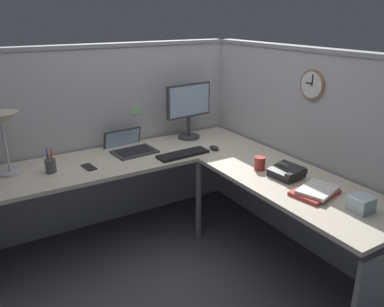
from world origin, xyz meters
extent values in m
plane|color=#47474C|center=(0.00, 0.00, 0.00)|extent=(6.80, 6.80, 0.00)
cube|color=#B2B2B7|center=(-0.36, 0.87, 0.78)|extent=(2.57, 0.10, 1.55)
cube|color=#939399|center=(-0.36, 0.87, 1.56)|extent=(2.57, 0.12, 0.03)
cube|color=#B2B2B7|center=(0.87, -0.27, 0.78)|extent=(0.10, 2.37, 1.55)
cube|color=#939399|center=(0.87, -0.27, 1.56)|extent=(0.12, 2.37, 0.03)
cube|color=beige|center=(-0.38, 0.47, 0.71)|extent=(2.35, 0.66, 0.03)
cube|color=beige|center=(0.47, -0.60, 0.71)|extent=(0.66, 1.49, 0.03)
cylinder|color=slate|center=(0.16, 0.16, 0.35)|extent=(0.05, 0.05, 0.70)
cylinder|color=#38383D|center=(0.35, 0.64, 0.74)|extent=(0.20, 0.20, 0.02)
cylinder|color=#38383D|center=(0.35, 0.64, 0.84)|extent=(0.04, 0.04, 0.20)
cube|color=#38383D|center=(0.35, 0.64, 1.08)|extent=(0.46, 0.08, 0.30)
cube|color=#99B2D1|center=(0.35, 0.62, 1.08)|extent=(0.42, 0.05, 0.26)
cube|color=#38383D|center=(-0.24, 0.52, 0.74)|extent=(0.36, 0.27, 0.02)
cube|color=black|center=(-0.24, 0.52, 0.75)|extent=(0.30, 0.20, 0.00)
cube|color=#38383D|center=(-0.26, 0.75, 0.77)|extent=(0.34, 0.10, 0.22)
cube|color=#99B2D1|center=(-0.26, 0.74, 0.77)|extent=(0.31, 0.08, 0.18)
cube|color=black|center=(0.07, 0.26, 0.74)|extent=(0.44, 0.16, 0.02)
ellipsoid|color=#232326|center=(0.36, 0.24, 0.75)|extent=(0.06, 0.10, 0.03)
cylinder|color=#B7BABF|center=(-1.18, 0.58, 0.74)|extent=(0.17, 0.17, 0.02)
cylinder|color=#B7BABF|center=(-1.18, 0.58, 0.93)|extent=(0.02, 0.02, 0.38)
cone|color=#B2A88C|center=(-1.18, 0.58, 1.13)|extent=(0.24, 0.24, 0.09)
cylinder|color=#4C4C51|center=(-0.92, 0.45, 0.78)|extent=(0.08, 0.08, 0.10)
cylinder|color=#1E1EB2|center=(-0.93, 0.46, 0.84)|extent=(0.01, 0.01, 0.13)
cylinder|color=#B21E1E|center=(-0.90, 0.44, 0.84)|extent=(0.01, 0.01, 0.13)
cylinder|color=#D8591E|center=(-0.91, 0.46, 0.85)|extent=(0.03, 0.03, 0.01)
cube|color=black|center=(-0.66, 0.39, 0.73)|extent=(0.09, 0.15, 0.01)
cube|color=#232326|center=(0.47, -0.49, 0.77)|extent=(0.20, 0.21, 0.10)
cube|color=#8CA58C|center=(0.47, -0.46, 0.80)|extent=(0.02, 0.09, 0.04)
cube|color=#232326|center=(0.48, -0.58, 0.79)|extent=(0.19, 0.06, 0.04)
cube|color=#BF3F38|center=(0.43, -0.79, 0.74)|extent=(0.31, 0.25, 0.02)
cube|color=silver|center=(0.45, -0.80, 0.76)|extent=(0.31, 0.26, 0.02)
cylinder|color=#B2332D|center=(0.40, -0.29, 0.78)|extent=(0.08, 0.08, 0.10)
cube|color=silver|center=(0.49, -1.07, 0.78)|extent=(0.12, 0.12, 0.09)
cylinder|color=olive|center=(0.82, -0.34, 1.32)|extent=(0.03, 0.22, 0.22)
cylinder|color=white|center=(0.80, -0.34, 1.32)|extent=(0.00, 0.19, 0.19)
cube|color=black|center=(0.80, -0.32, 1.33)|extent=(0.00, 0.06, 0.01)
cube|color=black|center=(0.80, -0.35, 1.36)|extent=(0.00, 0.01, 0.08)
cube|color=#8CCC99|center=(-0.08, 0.82, 1.01)|extent=(0.10, 0.00, 0.07)
camera|label=1|loc=(-1.37, -2.27, 1.81)|focal=35.92mm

